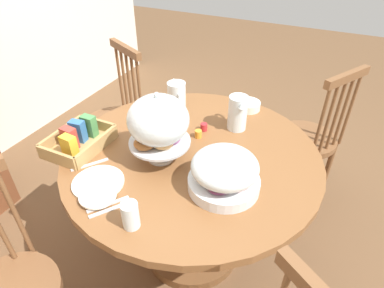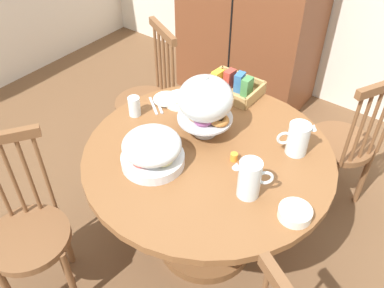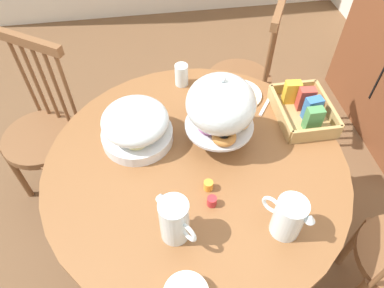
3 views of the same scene
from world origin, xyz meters
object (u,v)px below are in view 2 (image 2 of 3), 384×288
Objects in this scene: windsor_chair_far_side at (28,234)px; milk_pitcher at (298,140)px; windsor_chair_facing_door at (148,102)px; cereal_basket at (233,86)px; fruit_platter_covered at (152,150)px; cereal_bowl at (295,213)px; drinking_glass at (134,106)px; china_plate_small at (167,99)px; windsor_chair_by_cabinet at (343,145)px; china_plate_large at (182,100)px; pastry_stand_with_dome at (206,102)px; orange_juice_pitcher at (249,180)px; dining_table at (207,182)px.

milk_pitcher is (0.87, 1.00, 0.36)m from windsor_chair_far_side.
cereal_basket is at bearing 8.00° from windsor_chair_facing_door.
fruit_platter_covered is 2.14× the size of cereal_bowl.
windsor_chair_facing_door reaches higher than cereal_basket.
windsor_chair_far_side is at bearing -130.91° from milk_pitcher.
milk_pitcher is 1.51× the size of drinking_glass.
windsor_chair_far_side is 6.96× the size of cereal_bowl.
china_plate_small is (-0.25, -0.31, -0.02)m from cereal_basket.
china_plate_small is at bearing 74.11° from drinking_glass.
fruit_platter_covered is 0.52m from china_plate_small.
milk_pitcher is at bearing -26.25° from cereal_basket.
windsor_chair_by_cabinet is 1.30m from windsor_chair_facing_door.
windsor_chair_by_cabinet is 1.10m from china_plate_small.
milk_pitcher is 0.87m from drinking_glass.
windsor_chair_by_cabinet reaches higher than china_plate_large.
windsor_chair_facing_door is 3.25× the size of fruit_platter_covered.
windsor_chair_by_cabinet is 8.86× the size of drinking_glass.
windsor_chair_facing_door is 3.09× the size of cereal_basket.
windsor_chair_facing_door is (-1.24, -0.37, 0.00)m from windsor_chair_by_cabinet.
windsor_chair_facing_door is 1.21m from milk_pitcher.
fruit_platter_covered is (-0.06, -0.34, -0.11)m from pastry_stand_with_dome.
drinking_glass is at bearing 145.02° from fruit_platter_covered.
drinking_glass is (-0.83, -0.25, -0.02)m from milk_pitcher.
pastry_stand_with_dome is 1.86× the size of orange_juice_pitcher.
china_plate_small is at bearing 161.25° from cereal_bowl.
china_plate_large is at bearing 149.83° from orange_juice_pitcher.
cereal_bowl is (0.96, -0.32, 0.01)m from china_plate_small.
pastry_stand_with_dome is at bearing 149.46° from orange_juice_pitcher.
cereal_bowl is at bearing -22.43° from windsor_chair_facing_door.
orange_juice_pitcher is 0.81m from china_plate_small.
dining_table is at bearing 167.56° from cereal_bowl.
cereal_basket is (0.34, 1.26, 0.33)m from windsor_chair_far_side.
cereal_bowl is (0.08, -0.92, 0.31)m from windsor_chair_by_cabinet.
windsor_chair_by_cabinet is 1.00× the size of windsor_chair_far_side.
windsor_chair_facing_door is at bearing -163.27° from windsor_chair_by_cabinet.
dining_table is 0.92m from windsor_chair_far_side.
pastry_stand_with_dome reaches higher than cereal_basket.
windsor_chair_by_cabinet is 3.25× the size of fruit_platter_covered.
milk_pitcher is 0.76× the size of china_plate_large.
drinking_glass reaches higher than china_plate_large.
orange_juice_pitcher is 1.32× the size of cereal_bowl.
orange_juice_pitcher is (0.39, -0.23, -0.11)m from pastry_stand_with_dome.
windsor_chair_by_cabinet reaches higher than china_plate_small.
cereal_bowl reaches higher than china_plate_large.
windsor_chair_far_side is at bearing -121.92° from windsor_chair_by_cabinet.
milk_pitcher is (0.44, 0.14, -0.12)m from pastry_stand_with_dome.
fruit_platter_covered is (-0.16, -0.22, 0.29)m from dining_table.
cereal_basket is at bearing 138.24° from cereal_bowl.
windsor_chair_by_cabinet reaches higher than fruit_platter_covered.
fruit_platter_covered is at bearing -170.86° from cereal_bowl.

